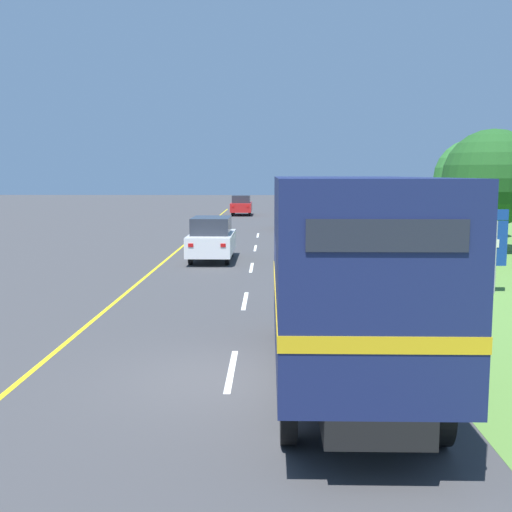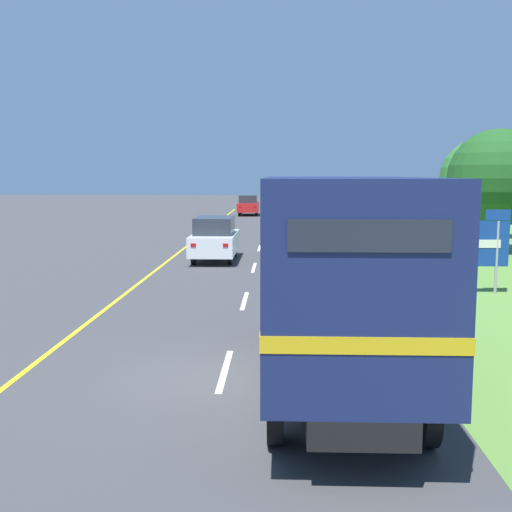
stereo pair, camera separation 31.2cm
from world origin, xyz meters
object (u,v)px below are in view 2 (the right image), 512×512
object	(u,v)px
lead_car_white	(215,238)
roadside_tree_mid	(497,178)
roadside_tree_far	(480,178)
highway_sign	(472,244)
horse_trailer_truck	(337,271)
lead_car_grey_ahead	(296,214)
lead_car_red_ahead	(248,205)
delineator_post	(429,326)

from	to	relation	value
lead_car_white	roadside_tree_mid	bearing A→B (deg)	15.14
roadside_tree_far	highway_sign	bearing A→B (deg)	-107.42
horse_trailer_truck	highway_sign	size ratio (longest dim) A/B	3.25
horse_trailer_truck	lead_car_white	distance (m)	16.43
lead_car_grey_ahead	roadside_tree_far	world-z (taller)	roadside_tree_far
lead_car_white	lead_car_red_ahead	world-z (taller)	lead_car_white
lead_car_white	lead_car_red_ahead	distance (m)	29.90
lead_car_red_ahead	roadside_tree_far	distance (m)	24.22
delineator_post	roadside_tree_far	bearing A→B (deg)	71.05
lead_car_red_ahead	roadside_tree_far	world-z (taller)	roadside_tree_far
lead_car_grey_ahead	highway_sign	world-z (taller)	highway_sign
roadside_tree_far	delineator_post	distance (m)	25.59
lead_car_grey_ahead	roadside_tree_far	size ratio (longest dim) A/B	0.72
roadside_tree_mid	lead_car_grey_ahead	bearing A→B (deg)	126.08
lead_car_red_ahead	roadside_tree_far	xyz separation A→B (m)	(14.18, -19.47, 2.50)
horse_trailer_truck	roadside_tree_far	xyz separation A→B (m)	(10.39, 26.40, 1.41)
roadside_tree_mid	delineator_post	bearing A→B (deg)	-112.08
horse_trailer_truck	roadside_tree_far	distance (m)	28.40
lead_car_grey_ahead	highway_sign	xyz separation A→B (m)	(4.78, -23.04, 0.53)
lead_car_grey_ahead	delineator_post	world-z (taller)	lead_car_grey_ahead
roadside_tree_far	roadside_tree_mid	bearing A→B (deg)	-100.79
highway_sign	roadside_tree_far	distance (m)	18.61
lead_car_red_ahead	roadside_tree_mid	size ratio (longest dim) A/B	0.71
horse_trailer_truck	lead_car_red_ahead	size ratio (longest dim) A/B	2.05
lead_car_white	delineator_post	bearing A→B (deg)	-66.76
horse_trailer_truck	roadside_tree_far	world-z (taller)	roadside_tree_far
horse_trailer_truck	roadside_tree_far	bearing A→B (deg)	68.51
highway_sign	roadside_tree_far	size ratio (longest dim) A/B	0.46
roadside_tree_far	lead_car_grey_ahead	bearing A→B (deg)	152.52
lead_car_grey_ahead	highway_sign	size ratio (longest dim) A/B	1.59
lead_car_white	roadside_tree_far	xyz separation A→B (m)	(14.10, 10.43, 2.47)
lead_car_red_ahead	highway_sign	xyz separation A→B (m)	(8.64, -37.14, 0.62)
lead_car_white	roadside_tree_far	bearing A→B (deg)	36.48
lead_car_white	delineator_post	xyz separation A→B (m)	(5.85, -13.62, -0.43)
delineator_post	roadside_tree_mid	bearing A→B (deg)	67.92
lead_car_white	delineator_post	size ratio (longest dim) A/B	4.57
lead_car_white	highway_sign	size ratio (longest dim) A/B	1.69
delineator_post	lead_car_grey_ahead	bearing A→B (deg)	94.02
lead_car_grey_ahead	delineator_post	bearing A→B (deg)	-85.98
highway_sign	delineator_post	size ratio (longest dim) A/B	2.70
lead_car_red_ahead	roadside_tree_mid	xyz separation A→B (m)	(12.85, -26.44, 2.53)
horse_trailer_truck	highway_sign	world-z (taller)	horse_trailer_truck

